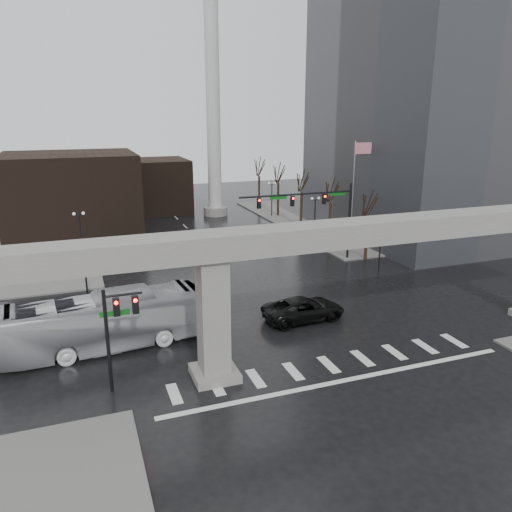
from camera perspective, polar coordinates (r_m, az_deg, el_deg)
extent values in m
plane|color=black|center=(32.55, 7.46, -11.42)|extent=(160.00, 160.00, 0.00)
cube|color=#615F5D|center=(74.65, 12.51, 4.28)|extent=(28.00, 36.00, 0.15)
cube|color=gray|center=(29.72, 8.02, 2.39)|extent=(48.00, 2.20, 1.40)
cube|color=gray|center=(28.63, -4.91, -7.25)|extent=(1.60, 1.60, 7.30)
cube|color=gray|center=(30.15, -4.75, -13.19)|extent=(2.60, 2.60, 0.50)
cube|color=#5C5C60|center=(66.48, 20.15, 20.45)|extent=(22.00, 26.00, 42.00)
cube|color=black|center=(68.14, -20.31, 6.76)|extent=(16.00, 14.00, 10.00)
cube|color=black|center=(79.06, -11.54, 7.88)|extent=(10.00, 10.00, 8.00)
cylinder|color=beige|center=(74.08, -4.91, 16.14)|extent=(2.00, 2.00, 30.00)
cylinder|color=gray|center=(75.47, -4.65, 5.15)|extent=(3.60, 3.60, 1.20)
cylinder|color=black|center=(52.72, 10.59, 3.87)|extent=(0.24, 0.24, 8.00)
cylinder|color=black|center=(49.36, 4.73, 7.04)|extent=(12.00, 0.18, 0.18)
cube|color=black|center=(50.79, 7.81, 6.46)|extent=(0.35, 0.30, 1.00)
cube|color=black|center=(49.27, 4.18, 6.27)|extent=(0.35, 0.30, 1.00)
cube|color=black|center=(47.95, 0.34, 6.04)|extent=(0.35, 0.30, 1.00)
sphere|color=#FF0C05|center=(50.58, 7.92, 6.77)|extent=(0.20, 0.20, 0.20)
cube|color=#0C5612|center=(51.43, 9.32, 7.03)|extent=(1.80, 0.05, 0.35)
cube|color=#0C5612|center=(48.60, 2.57, 6.70)|extent=(1.80, 0.05, 0.35)
cylinder|color=black|center=(28.57, -16.59, -9.40)|extent=(0.20, 0.20, 6.00)
cylinder|color=black|center=(27.63, -14.95, -4.30)|extent=(2.00, 0.14, 0.14)
cube|color=black|center=(27.83, -15.67, -5.64)|extent=(0.35, 0.30, 1.00)
cube|color=black|center=(27.90, -13.63, -5.42)|extent=(0.35, 0.30, 1.00)
cube|color=#0C5612|center=(27.95, -15.82, -6.33)|extent=(1.60, 0.05, 0.30)
cylinder|color=silver|center=(56.16, 10.99, 6.68)|extent=(0.12, 0.12, 12.00)
cube|color=red|center=(56.09, 12.17, 11.96)|extent=(2.00, 0.03, 1.20)
cylinder|color=black|center=(49.54, 14.00, 0.96)|extent=(0.14, 0.14, 4.80)
cube|color=black|center=(48.99, 14.19, 3.61)|extent=(0.90, 0.06, 0.06)
sphere|color=silver|center=(48.70, 13.76, 3.81)|extent=(0.32, 0.32, 0.32)
sphere|color=silver|center=(49.20, 14.64, 3.87)|extent=(0.32, 0.32, 0.32)
cylinder|color=black|center=(61.26, 6.73, 4.21)|extent=(0.14, 0.14, 4.80)
cube|color=black|center=(60.82, 6.80, 6.38)|extent=(0.90, 0.06, 0.06)
sphere|color=silver|center=(60.59, 6.42, 6.55)|extent=(0.32, 0.32, 0.32)
sphere|color=silver|center=(60.99, 7.18, 6.58)|extent=(0.32, 0.32, 0.32)
cylinder|color=black|center=(73.78, 1.82, 6.36)|extent=(0.14, 0.14, 4.80)
cube|color=black|center=(73.42, 1.83, 8.17)|extent=(0.90, 0.06, 0.06)
sphere|color=silver|center=(73.23, 1.51, 8.30)|extent=(0.32, 0.32, 0.32)
sphere|color=silver|center=(73.56, 2.16, 8.33)|extent=(0.32, 0.32, 0.32)
cylinder|color=black|center=(41.37, -18.86, -2.45)|extent=(0.14, 0.14, 4.80)
cube|color=black|center=(40.72, -19.16, 0.69)|extent=(0.90, 0.06, 0.06)
sphere|color=silver|center=(40.67, -19.81, 0.90)|extent=(0.32, 0.32, 0.32)
sphere|color=silver|center=(40.67, -18.55, 1.02)|extent=(0.32, 0.32, 0.32)
cylinder|color=black|center=(54.87, -19.37, 1.98)|extent=(0.14, 0.14, 4.80)
cube|color=black|center=(54.38, -19.60, 4.38)|extent=(0.90, 0.06, 0.06)
sphere|color=silver|center=(54.34, -20.09, 4.54)|extent=(0.32, 0.32, 0.32)
sphere|color=silver|center=(54.34, -19.15, 4.64)|extent=(0.32, 0.32, 0.32)
cylinder|color=black|center=(68.57, -19.68, 4.66)|extent=(0.14, 0.14, 4.80)
cube|color=black|center=(68.18, -19.87, 6.59)|extent=(0.90, 0.06, 0.06)
sphere|color=silver|center=(68.15, -20.26, 6.72)|extent=(0.32, 0.32, 0.32)
sphere|color=silver|center=(68.15, -19.50, 6.79)|extent=(0.32, 0.32, 0.32)
cylinder|color=black|center=(53.33, 12.51, 1.99)|extent=(0.34, 0.34, 4.55)
cylinder|color=black|center=(52.56, 12.76, 5.95)|extent=(0.12, 1.52, 2.98)
cylinder|color=black|center=(53.07, 13.05, 5.77)|extent=(0.83, 1.14, 2.51)
cylinder|color=black|center=(60.01, 8.44, 3.83)|extent=(0.34, 0.34, 4.66)
cylinder|color=black|center=(59.31, 8.59, 7.43)|extent=(0.12, 1.55, 3.05)
cylinder|color=black|center=(59.81, 8.89, 7.26)|extent=(0.85, 1.16, 2.57)
cylinder|color=black|center=(66.98, 5.18, 5.27)|extent=(0.34, 0.34, 4.76)
cylinder|color=black|center=(66.35, 5.27, 8.59)|extent=(0.12, 1.59, 3.11)
cylinder|color=black|center=(66.82, 5.56, 8.42)|extent=(0.86, 1.18, 2.62)
cylinder|color=black|center=(74.15, 2.54, 6.43)|extent=(0.34, 0.34, 4.87)
cylinder|color=black|center=(73.58, 2.58, 9.49)|extent=(0.12, 1.62, 3.18)
cylinder|color=black|center=(74.03, 2.86, 9.34)|extent=(0.88, 1.20, 2.68)
cylinder|color=black|center=(81.49, 0.36, 7.37)|extent=(0.34, 0.34, 4.97)
cylinder|color=black|center=(80.96, 0.36, 10.22)|extent=(0.12, 1.65, 3.25)
cylinder|color=black|center=(81.39, 0.64, 10.07)|extent=(0.89, 1.23, 2.74)
imported|color=black|center=(37.51, 5.48, -6.04)|extent=(6.32, 3.14, 1.72)
imported|color=silver|center=(34.11, -16.92, -7.23)|extent=(13.57, 4.27, 3.72)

